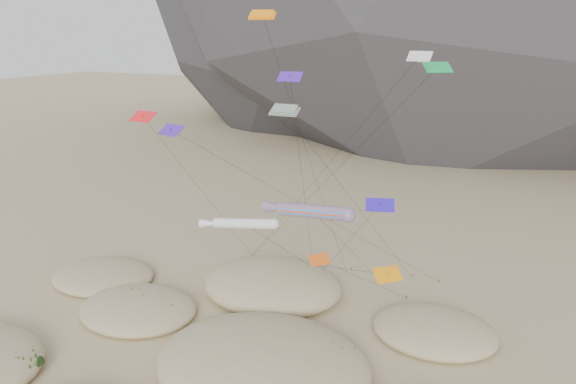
# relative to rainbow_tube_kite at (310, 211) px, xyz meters

# --- Properties ---
(dunes) EXTENTS (48.29, 36.09, 3.75)m
(dunes) POSITION_rel_rainbow_tube_kite_xyz_m (-6.36, -3.79, -11.50)
(dunes) COLOR #CCB789
(dunes) RESTS_ON ground
(dune_grass) EXTENTS (42.86, 27.91, 1.53)m
(dune_grass) POSITION_rel_rainbow_tube_kite_xyz_m (-6.02, -3.62, -11.37)
(dune_grass) COLOR black
(dune_grass) RESTS_ON ground
(kite_stakes) EXTENTS (21.05, 5.47, 0.30)m
(kite_stakes) POSITION_rel_rainbow_tube_kite_xyz_m (-2.93, 15.80, -12.06)
(kite_stakes) COLOR #3F2D1E
(kite_stakes) RESTS_ON ground
(rainbow_tube_kite) EXTENTS (8.06, 17.47, 13.11)m
(rainbow_tube_kite) POSITION_rel_rainbow_tube_kite_xyz_m (0.00, 0.00, 0.00)
(rainbow_tube_kite) COLOR #E84418
(rainbow_tube_kite) RESTS_ON ground
(white_tube_kite) EXTENTS (7.85, 12.48, 9.79)m
(white_tube_kite) POSITION_rel_rainbow_tube_kite_xyz_m (-7.86, 3.16, -3.15)
(white_tube_kite) COLOR silver
(white_tube_kite) RESTS_ON ground
(orange_parafoil) EXTENTS (6.67, 9.57, 27.13)m
(orange_parafoil) POSITION_rel_rainbow_tube_kite_xyz_m (-7.29, 7.04, 14.07)
(orange_parafoil) COLOR orange
(orange_parafoil) RESTS_ON ground
(multi_parafoil) EXTENTS (8.52, 17.11, 20.08)m
(multi_parafoil) POSITION_rel_rainbow_tube_kite_xyz_m (-2.37, 1.04, 7.15)
(multi_parafoil) COLOR #E45618
(multi_parafoil) RESTS_ON ground
(delta_kites) EXTENTS (24.34, 20.39, 23.93)m
(delta_kites) POSITION_rel_rainbow_tube_kite_xyz_m (-1.34, 3.05, 4.00)
(delta_kites) COLOR #4A1DAE
(delta_kites) RESTS_ON ground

